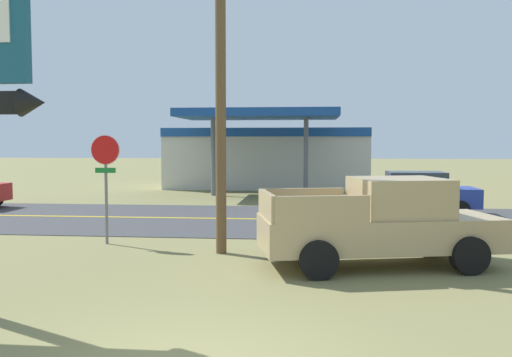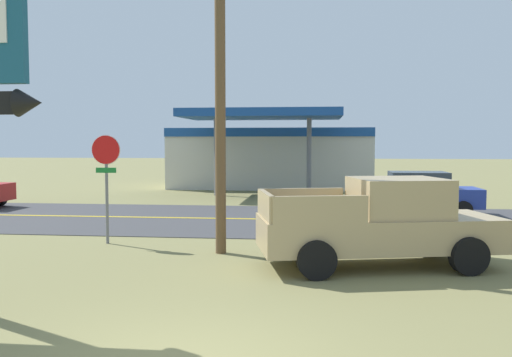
{
  "view_description": "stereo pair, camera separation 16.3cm",
  "coord_description": "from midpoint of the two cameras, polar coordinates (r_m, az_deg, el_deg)",
  "views": [
    {
      "loc": [
        1.43,
        -6.24,
        2.73
      ],
      "look_at": [
        0.0,
        8.0,
        1.8
      ],
      "focal_mm": 38.3,
      "sensor_mm": 36.0,
      "label": 1
    },
    {
      "loc": [
        1.6,
        -6.22,
        2.73
      ],
      "look_at": [
        0.0,
        8.0,
        1.8
      ],
      "focal_mm": 38.3,
      "sensor_mm": 36.0,
      "label": 2
    }
  ],
  "objects": [
    {
      "name": "road_asphalt",
      "position": [
        19.48,
        1.89,
        -4.31
      ],
      "size": [
        140.0,
        8.0,
        0.02
      ],
      "primitive_type": "cube",
      "color": "#3D3D3F",
      "rests_on": "ground"
    },
    {
      "name": "road_centre_line",
      "position": [
        19.48,
        1.89,
        -4.27
      ],
      "size": [
        126.0,
        0.2,
        0.01
      ],
      "primitive_type": "cube",
      "color": "gold",
      "rests_on": "road_asphalt"
    },
    {
      "name": "stop_sign",
      "position": [
        15.23,
        -15.08,
        0.94
      ],
      "size": [
        0.8,
        0.08,
        2.95
      ],
      "color": "slate",
      "rests_on": "ground"
    },
    {
      "name": "utility_pole",
      "position": [
        13.66,
        -3.43,
        14.09
      ],
      "size": [
        2.04,
        0.26,
        9.73
      ],
      "color": "brown",
      "rests_on": "ground"
    },
    {
      "name": "gas_station",
      "position": [
        33.68,
        1.75,
        2.39
      ],
      "size": [
        12.0,
        11.5,
        4.4
      ],
      "color": "beige",
      "rests_on": "ground"
    },
    {
      "name": "pickup_tan_parked_on_lawn",
      "position": [
        12.4,
        13.28,
        -4.58
      ],
      "size": [
        5.51,
        3.1,
        1.96
      ],
      "color": "tan",
      "rests_on": "ground"
    },
    {
      "name": "car_blue_near_lane",
      "position": [
        21.69,
        17.06,
        -1.46
      ],
      "size": [
        4.2,
        2.0,
        1.64
      ],
      "color": "#233893",
      "rests_on": "ground"
    }
  ]
}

